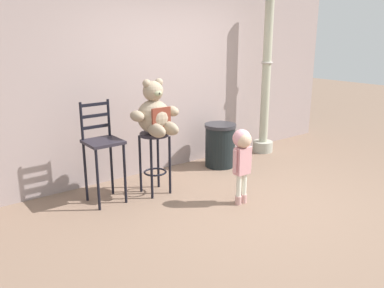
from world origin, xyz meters
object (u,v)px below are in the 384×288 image
(teddy_bear, at_px, (155,114))
(bar_chair_empty, at_px, (102,147))
(trash_bin, at_px, (220,145))
(lamppost, at_px, (265,93))
(bar_stool_with_teddy, at_px, (155,151))
(child_walking, at_px, (242,151))

(teddy_bear, relative_size, bar_chair_empty, 0.55)
(trash_bin, distance_m, lamppost, 1.30)
(bar_stool_with_teddy, distance_m, child_walking, 1.11)
(bar_stool_with_teddy, height_order, child_walking, child_walking)
(trash_bin, bearing_deg, child_walking, -121.13)
(bar_stool_with_teddy, bearing_deg, lamppost, 9.61)
(child_walking, bearing_deg, bar_chair_empty, -96.59)
(bar_stool_with_teddy, height_order, lamppost, lamppost)
(teddy_bear, distance_m, lamppost, 2.50)
(teddy_bear, distance_m, bar_chair_empty, 0.74)
(trash_bin, distance_m, bar_chair_empty, 2.02)
(teddy_bear, distance_m, trash_bin, 1.56)
(child_walking, bearing_deg, trash_bin, -177.56)
(child_walking, relative_size, trash_bin, 1.39)
(child_walking, height_order, trash_bin, child_walking)
(teddy_bear, relative_size, lamppost, 0.26)
(teddy_bear, distance_m, child_walking, 1.14)
(bar_stool_with_teddy, relative_size, trash_bin, 1.20)
(lamppost, bearing_deg, bar_stool_with_teddy, -170.39)
(bar_stool_with_teddy, xyz_separation_m, teddy_bear, (0.00, -0.03, 0.48))
(teddy_bear, xyz_separation_m, bar_chair_empty, (-0.63, 0.19, -0.35))
(bar_stool_with_teddy, height_order, bar_chair_empty, bar_chair_empty)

